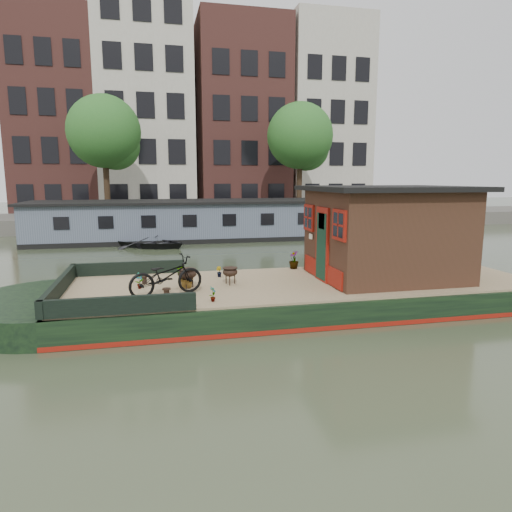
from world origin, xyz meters
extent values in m
plane|color=#26311F|center=(0.00, 0.00, 0.00)|extent=(120.00, 120.00, 0.00)
cube|color=black|center=(0.00, 0.00, 0.30)|extent=(12.00, 4.00, 0.60)
cylinder|color=black|center=(-6.00, 0.00, 0.30)|extent=(4.00, 4.00, 0.60)
cube|color=maroon|center=(0.00, 0.00, 0.06)|extent=(12.02, 4.02, 0.10)
cube|color=#9E8661|center=(0.00, 0.00, 0.62)|extent=(11.80, 3.80, 0.05)
cube|color=black|center=(-5.92, 0.00, 0.82)|extent=(0.12, 4.00, 0.35)
cube|color=black|center=(-4.50, 1.92, 0.82)|extent=(3.00, 0.12, 0.35)
cube|color=black|center=(-4.50, -1.92, 0.82)|extent=(3.00, 0.12, 0.35)
cube|color=#301F12|center=(2.20, 0.00, 1.80)|extent=(3.50, 3.00, 2.30)
cube|color=black|center=(2.20, 0.00, 3.01)|extent=(4.00, 3.50, 0.12)
cube|color=maroon|center=(0.42, 0.00, 1.60)|extent=(0.06, 0.80, 1.90)
cube|color=black|center=(0.40, 0.00, 1.55)|extent=(0.04, 0.64, 1.70)
cube|color=maroon|center=(0.42, -1.05, 2.20)|extent=(0.06, 0.72, 0.72)
cube|color=maroon|center=(0.42, 1.05, 2.20)|extent=(0.06, 0.72, 0.72)
imported|color=black|center=(-3.55, -0.66, 1.10)|extent=(1.82, 1.12, 0.90)
imported|color=#975D2B|center=(-4.16, 0.14, 0.84)|extent=(0.24, 0.19, 0.39)
imported|color=maroon|center=(-2.11, 1.05, 0.79)|extent=(0.19, 0.20, 0.28)
imported|color=#AA6031|center=(-3.06, -0.04, 0.91)|extent=(0.63, 0.62, 0.53)
imported|color=maroon|center=(0.20, 1.70, 0.91)|extent=(0.35, 0.35, 0.52)
imported|color=brown|center=(-2.59, -1.42, 0.82)|extent=(0.19, 0.22, 0.34)
cylinder|color=black|center=(-4.05, 0.63, 0.75)|extent=(0.18, 0.18, 0.21)
cylinder|color=black|center=(-3.55, -0.86, 0.76)|extent=(0.19, 0.19, 0.21)
imported|color=black|center=(-3.86, 11.44, 0.35)|extent=(4.10, 3.82, 0.69)
cube|color=#525B6E|center=(0.00, 14.00, 1.00)|extent=(20.00, 4.00, 2.00)
cube|color=black|center=(0.00, 14.00, 2.05)|extent=(20.40, 4.40, 0.12)
cube|color=black|center=(0.00, 14.00, 0.12)|extent=(20.00, 4.05, 0.24)
cube|color=#47443F|center=(0.00, 20.50, 0.45)|extent=(60.00, 6.00, 0.90)
cube|color=brown|center=(-10.50, 27.50, 7.50)|extent=(6.00, 8.00, 15.00)
cube|color=#B7B2A3|center=(-4.00, 27.50, 8.25)|extent=(7.00, 8.00, 16.50)
cube|color=brown|center=(3.50, 27.50, 7.75)|extent=(7.00, 8.00, 15.50)
cube|color=#B7B2A3|center=(10.50, 27.50, 8.00)|extent=(6.50, 8.00, 16.00)
cylinder|color=#332316|center=(-6.50, 19.00, 2.90)|extent=(0.36, 0.36, 4.00)
sphere|color=#1B531C|center=(-6.50, 19.00, 6.10)|extent=(4.40, 4.40, 4.40)
sphere|color=#1B531C|center=(-5.90, 19.30, 5.30)|extent=(3.00, 3.00, 3.00)
cylinder|color=#332316|center=(6.00, 19.00, 2.90)|extent=(0.36, 0.36, 4.00)
sphere|color=#1B531C|center=(6.00, 19.00, 6.10)|extent=(4.40, 4.40, 4.40)
sphere|color=#1B531C|center=(6.60, 19.30, 5.30)|extent=(3.00, 3.00, 3.00)
camera|label=1|loc=(-3.79, -10.88, 3.25)|focal=32.00mm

